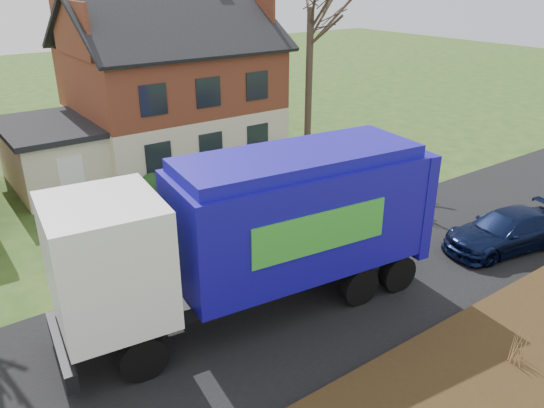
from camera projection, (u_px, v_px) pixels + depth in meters
ground at (322, 286)px, 16.27m from camera, size 120.00×120.00×0.00m
road at (322, 286)px, 16.26m from camera, size 80.00×7.00×0.02m
mulch_verge at (472, 381)px, 12.26m from camera, size 80.00×3.50×0.30m
main_house at (162, 80)px, 25.80m from camera, size 12.95×8.95×9.26m
garbage_truck at (262, 226)px, 14.25m from camera, size 10.75×3.95×4.50m
silver_sedan at (204, 218)px, 18.91m from camera, size 5.07×2.83×1.58m
navy_wagon at (506, 231)px, 18.28m from camera, size 4.88×2.75×1.33m
grass_clump_mid at (522, 348)px, 12.47m from camera, size 0.31×0.25×0.86m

